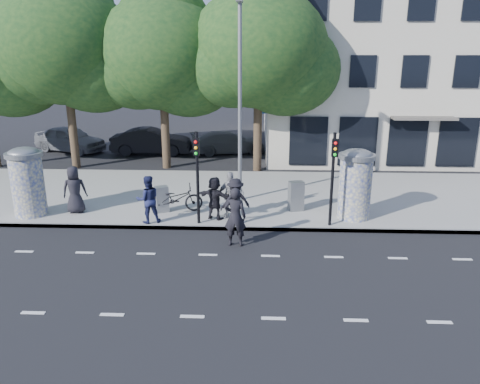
{
  "coord_description": "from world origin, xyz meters",
  "views": [
    {
      "loc": [
        1.6,
        -12.23,
        6.33
      ],
      "look_at": [
        0.94,
        3.5,
        1.47
      ],
      "focal_mm": 35.0,
      "sensor_mm": 36.0,
      "label": 1
    }
  ],
  "objects_px": {
    "traffic_pole_far": "(333,170)",
    "man_road": "(235,217)",
    "ad_column_left": "(27,180)",
    "ad_column_right": "(355,182)",
    "car_left": "(70,139)",
    "car_mid": "(152,141)",
    "cabinet_right": "(296,196)",
    "bicycle": "(176,199)",
    "car_right": "(228,142)",
    "traffic_pole_near": "(197,169)",
    "ped_e": "(231,195)",
    "ped_a": "(75,190)",
    "ped_f": "(215,198)",
    "cabinet_left": "(162,199)",
    "ped_d": "(235,201)",
    "ped_c": "(148,199)",
    "street_lamp": "(240,89)"
  },
  "relations": [
    {
      "from": "ped_a",
      "to": "ped_d",
      "type": "height_order",
      "value": "ped_a"
    },
    {
      "from": "ped_f",
      "to": "bicycle",
      "type": "height_order",
      "value": "ped_f"
    },
    {
      "from": "ped_e",
      "to": "car_mid",
      "type": "bearing_deg",
      "value": -81.37
    },
    {
      "from": "ped_e",
      "to": "ped_c",
      "type": "bearing_deg",
      "value": -4.21
    },
    {
      "from": "ad_column_right",
      "to": "traffic_pole_far",
      "type": "xyz_separation_m",
      "value": [
        -1.0,
        -0.91,
        0.69
      ]
    },
    {
      "from": "ped_d",
      "to": "traffic_pole_far",
      "type": "bearing_deg",
      "value": 158.65
    },
    {
      "from": "traffic_pole_far",
      "to": "car_left",
      "type": "distance_m",
      "value": 19.56
    },
    {
      "from": "ad_column_right",
      "to": "ped_e",
      "type": "distance_m",
      "value": 4.69
    },
    {
      "from": "ped_a",
      "to": "car_right",
      "type": "xyz_separation_m",
      "value": [
        5.19,
        11.8,
        -0.41
      ]
    },
    {
      "from": "ped_e",
      "to": "bicycle",
      "type": "xyz_separation_m",
      "value": [
        -2.17,
        0.52,
        -0.35
      ]
    },
    {
      "from": "traffic_pole_near",
      "to": "ped_c",
      "type": "xyz_separation_m",
      "value": [
        -1.85,
        0.06,
        -1.19
      ]
    },
    {
      "from": "ped_a",
      "to": "bicycle",
      "type": "distance_m",
      "value": 3.95
    },
    {
      "from": "bicycle",
      "to": "man_road",
      "type": "bearing_deg",
      "value": -150.67
    },
    {
      "from": "ad_column_left",
      "to": "man_road",
      "type": "height_order",
      "value": "ad_column_left"
    },
    {
      "from": "traffic_pole_near",
      "to": "car_right",
      "type": "distance_m",
      "value": 12.92
    },
    {
      "from": "cabinet_right",
      "to": "car_mid",
      "type": "relative_size",
      "value": 0.24
    },
    {
      "from": "cabinet_left",
      "to": "ped_f",
      "type": "bearing_deg",
      "value": -42.02
    },
    {
      "from": "car_right",
      "to": "traffic_pole_near",
      "type": "bearing_deg",
      "value": 164.78
    },
    {
      "from": "ad_column_left",
      "to": "ad_column_right",
      "type": "relative_size",
      "value": 1.0
    },
    {
      "from": "car_right",
      "to": "ad_column_left",
      "type": "bearing_deg",
      "value": 136.4
    },
    {
      "from": "street_lamp",
      "to": "car_right",
      "type": "height_order",
      "value": "street_lamp"
    },
    {
      "from": "cabinet_left",
      "to": "ad_column_left",
      "type": "bearing_deg",
      "value": 162.64
    },
    {
      "from": "cabinet_right",
      "to": "ad_column_right",
      "type": "bearing_deg",
      "value": -33.56
    },
    {
      "from": "ped_c",
      "to": "car_mid",
      "type": "relative_size",
      "value": 0.37
    },
    {
      "from": "ad_column_right",
      "to": "car_right",
      "type": "bearing_deg",
      "value": 114.99
    },
    {
      "from": "car_mid",
      "to": "cabinet_right",
      "type": "bearing_deg",
      "value": -144.16
    },
    {
      "from": "street_lamp",
      "to": "cabinet_right",
      "type": "relative_size",
      "value": 6.82
    },
    {
      "from": "ad_column_left",
      "to": "ped_c",
      "type": "bearing_deg",
      "value": -7.79
    },
    {
      "from": "ad_column_right",
      "to": "cabinet_right",
      "type": "xyz_separation_m",
      "value": [
        -2.12,
        0.74,
        -0.8
      ]
    },
    {
      "from": "ped_e",
      "to": "man_road",
      "type": "height_order",
      "value": "man_road"
    },
    {
      "from": "ped_a",
      "to": "car_mid",
      "type": "relative_size",
      "value": 0.38
    },
    {
      "from": "ad_column_left",
      "to": "traffic_pole_near",
      "type": "distance_m",
      "value": 6.67
    },
    {
      "from": "ped_d",
      "to": "cabinet_right",
      "type": "relative_size",
      "value": 1.46
    },
    {
      "from": "ped_a",
      "to": "car_left",
      "type": "xyz_separation_m",
      "value": [
        -4.92,
        11.85,
        -0.27
      ]
    },
    {
      "from": "ped_d",
      "to": "ped_f",
      "type": "relative_size",
      "value": 1.04
    },
    {
      "from": "ped_f",
      "to": "ped_a",
      "type": "bearing_deg",
      "value": 17.74
    },
    {
      "from": "ped_d",
      "to": "car_left",
      "type": "relative_size",
      "value": 0.36
    },
    {
      "from": "man_road",
      "to": "cabinet_right",
      "type": "bearing_deg",
      "value": -120.95
    },
    {
      "from": "traffic_pole_far",
      "to": "man_road",
      "type": "distance_m",
      "value": 3.92
    },
    {
      "from": "ad_column_left",
      "to": "man_road",
      "type": "xyz_separation_m",
      "value": [
        8.03,
        -2.29,
        -0.53
      ]
    },
    {
      "from": "ad_column_left",
      "to": "car_mid",
      "type": "distance_m",
      "value": 11.81
    },
    {
      "from": "ped_f",
      "to": "cabinet_left",
      "type": "relative_size",
      "value": 1.59
    },
    {
      "from": "street_lamp",
      "to": "ped_f",
      "type": "bearing_deg",
      "value": -109.98
    },
    {
      "from": "ad_column_right",
      "to": "ped_c",
      "type": "xyz_separation_m",
      "value": [
        -7.65,
        -0.85,
        -0.5
      ]
    },
    {
      "from": "cabinet_left",
      "to": "street_lamp",
      "type": "bearing_deg",
      "value": 4.51
    },
    {
      "from": "traffic_pole_near",
      "to": "car_mid",
      "type": "height_order",
      "value": "traffic_pole_near"
    },
    {
      "from": "man_road",
      "to": "car_mid",
      "type": "bearing_deg",
      "value": -63.08
    },
    {
      "from": "street_lamp",
      "to": "car_left",
      "type": "bearing_deg",
      "value": 138.3
    },
    {
      "from": "ped_a",
      "to": "car_mid",
      "type": "xyz_separation_m",
      "value": [
        0.46,
        11.28,
        -0.28
      ]
    },
    {
      "from": "bicycle",
      "to": "car_left",
      "type": "relative_size",
      "value": 0.43
    }
  ]
}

